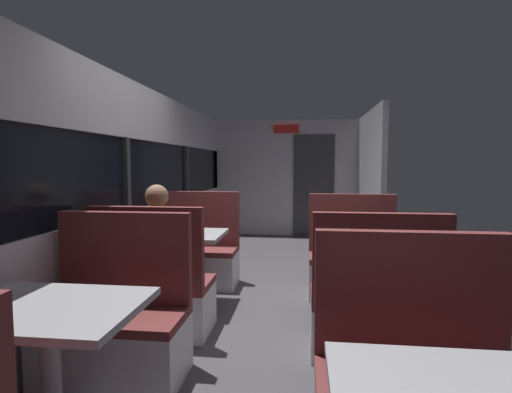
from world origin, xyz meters
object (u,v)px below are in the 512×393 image
object	(u,v)px
bench_mid_window_facing_end	(154,295)
dining_table_rear_aisle	(363,251)
bench_rear_aisle_facing_entry	(353,266)
dining_table_near_window	(49,325)
bench_rear_aisle_facing_end	(375,313)
bench_mid_window_facing_entry	(197,257)
coffee_cup_primary	(379,234)
seated_passenger	(157,269)
bench_near_window_facing_entry	(116,328)
dining_table_mid_window	(179,243)

from	to	relation	value
bench_mid_window_facing_end	dining_table_rear_aisle	distance (m)	1.88
bench_rear_aisle_facing_entry	dining_table_near_window	bearing A→B (deg)	-124.58
bench_rear_aisle_facing_end	bench_rear_aisle_facing_entry	bearing A→B (deg)	90.00
bench_mid_window_facing_end	bench_rear_aisle_facing_end	bearing A→B (deg)	-6.38
bench_mid_window_facing_entry	coffee_cup_primary	xyz separation A→B (m)	(1.95, -0.80, 0.46)
dining_table_near_window	seated_passenger	distance (m)	1.47
bench_rear_aisle_facing_end	seated_passenger	size ratio (longest dim) A/B	0.87
dining_table_near_window	bench_rear_aisle_facing_end	size ratio (longest dim) A/B	0.82
bench_near_window_facing_entry	bench_rear_aisle_facing_entry	xyz separation A→B (m)	(1.79, 1.90, 0.00)
dining_table_near_window	bench_mid_window_facing_end	size ratio (longest dim) A/B	0.82
bench_rear_aisle_facing_entry	coffee_cup_primary	world-z (taller)	bench_rear_aisle_facing_entry
dining_table_near_window	dining_table_rear_aisle	bearing A→B (deg)	46.67
dining_table_near_window	dining_table_rear_aisle	world-z (taller)	same
bench_near_window_facing_entry	dining_table_mid_window	world-z (taller)	bench_near_window_facing_entry
bench_mid_window_facing_entry	seated_passenger	world-z (taller)	seated_passenger
dining_table_mid_window	coffee_cup_primary	distance (m)	1.95
bench_near_window_facing_entry	dining_table_rear_aisle	size ratio (longest dim) A/B	1.22
dining_table_mid_window	seated_passenger	distance (m)	0.64
bench_near_window_facing_entry	coffee_cup_primary	bearing A→B (deg)	33.68
dining_table_rear_aisle	bench_rear_aisle_facing_entry	world-z (taller)	bench_rear_aisle_facing_entry
dining_table_near_window	bench_rear_aisle_facing_entry	bearing A→B (deg)	55.42
bench_mid_window_facing_end	coffee_cup_primary	size ratio (longest dim) A/B	12.22
bench_rear_aisle_facing_entry	dining_table_rear_aisle	bearing A→B (deg)	-90.00
bench_mid_window_facing_entry	bench_rear_aisle_facing_entry	size ratio (longest dim) A/B	1.00
dining_table_mid_window	seated_passenger	xyz separation A→B (m)	(0.00, -0.63, -0.10)
bench_mid_window_facing_end	coffee_cup_primary	xyz separation A→B (m)	(1.95, 0.60, 0.46)
bench_mid_window_facing_end	dining_table_rear_aisle	bearing A→B (deg)	15.59
dining_table_mid_window	bench_mid_window_facing_entry	world-z (taller)	bench_mid_window_facing_entry
dining_table_near_window	bench_mid_window_facing_entry	distance (m)	2.81
bench_near_window_facing_entry	dining_table_mid_window	distance (m)	1.43
bench_near_window_facing_entry	bench_rear_aisle_facing_entry	world-z (taller)	same
coffee_cup_primary	seated_passenger	bearing A→B (deg)	-164.88
bench_near_window_facing_entry	seated_passenger	distance (m)	0.80
bench_near_window_facing_entry	bench_mid_window_facing_end	size ratio (longest dim) A/B	1.00
coffee_cup_primary	dining_table_near_window	bearing A→B (deg)	-134.27
bench_rear_aisle_facing_end	bench_rear_aisle_facing_entry	size ratio (longest dim) A/B	1.00
dining_table_rear_aisle	seated_passenger	bearing A→B (deg)	-166.58
coffee_cup_primary	dining_table_mid_window	bearing A→B (deg)	177.02
dining_table_near_window	dining_table_rear_aisle	size ratio (longest dim) A/B	1.00
bench_near_window_facing_entry	dining_table_near_window	bearing A→B (deg)	-90.00
bench_mid_window_facing_end	bench_rear_aisle_facing_entry	bearing A→B (deg)	33.81
bench_mid_window_facing_entry	bench_rear_aisle_facing_end	size ratio (longest dim) A/B	1.00
bench_mid_window_facing_end	bench_mid_window_facing_entry	bearing A→B (deg)	90.00
bench_mid_window_facing_entry	bench_rear_aisle_facing_entry	bearing A→B (deg)	-6.38
bench_mid_window_facing_entry	bench_rear_aisle_facing_entry	xyz separation A→B (m)	(1.79, -0.20, 0.00)
dining_table_rear_aisle	coffee_cup_primary	bearing A→B (deg)	32.32
bench_near_window_facing_entry	bench_mid_window_facing_entry	distance (m)	2.10
bench_near_window_facing_entry	seated_passenger	xyz separation A→B (m)	(0.00, 0.77, 0.21)
dining_table_mid_window	bench_rear_aisle_facing_end	distance (m)	2.03
bench_rear_aisle_facing_end	coffee_cup_primary	distance (m)	0.93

